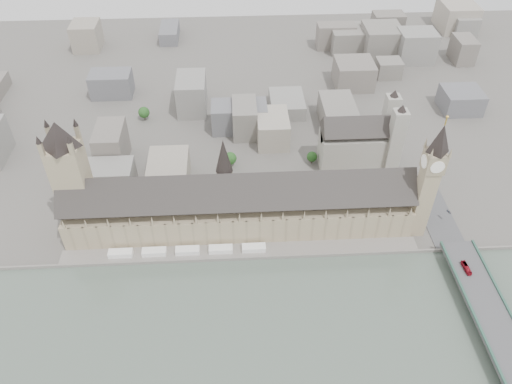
{
  "coord_description": "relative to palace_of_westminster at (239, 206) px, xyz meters",
  "views": [
    {
      "loc": [
        -2.18,
        -262.41,
        284.38
      ],
      "look_at": [
        13.2,
        20.64,
        35.9
      ],
      "focal_mm": 35.0,
      "sensor_mm": 36.0,
      "label": 1
    }
  ],
  "objects": [
    {
      "name": "ground",
      "position": [
        0.0,
        -19.7,
        -22.71
      ],
      "size": [
        900.0,
        900.0,
        0.0
      ],
      "primitive_type": "plane",
      "color": "#595651",
      "rests_on": "ground"
    },
    {
      "name": "embankment_wall",
      "position": [
        0.0,
        -34.7,
        -21.21
      ],
      "size": [
        600.0,
        1.5,
        3.0
      ],
      "primitive_type": "cube",
      "color": "slate",
      "rests_on": "ground"
    },
    {
      "name": "river_terrace",
      "position": [
        0.0,
        -27.2,
        -21.71
      ],
      "size": [
        270.0,
        15.0,
        2.0
      ],
      "primitive_type": "cube",
      "color": "slate",
      "rests_on": "ground"
    },
    {
      "name": "terrace_tents",
      "position": [
        -40.0,
        -26.7,
        -18.71
      ],
      "size": [
        118.0,
        7.0,
        4.0
      ],
      "color": "white",
      "rests_on": "river_terrace"
    },
    {
      "name": "palace_of_westminster",
      "position": [
        0.0,
        0.0,
        0.0
      ],
      "size": [
        265.0,
        40.73,
        55.44
      ],
      "color": "tan",
      "rests_on": "ground"
    },
    {
      "name": "elizabeth_tower",
      "position": [
        138.0,
        -11.7,
        35.38
      ],
      "size": [
        17.0,
        17.0,
        107.5
      ],
      "color": "tan",
      "rests_on": "ground"
    },
    {
      "name": "victoria_tower",
      "position": [
        -122.0,
        6.3,
        32.5
      ],
      "size": [
        30.0,
        30.0,
        100.0
      ],
      "color": "tan",
      "rests_on": "ground"
    },
    {
      "name": "central_tower",
      "position": [
        -10.0,
        6.3,
        35.21
      ],
      "size": [
        13.0,
        13.0,
        48.0
      ],
      "color": "#9C886C",
      "rests_on": "ground"
    },
    {
      "name": "westminster_bridge",
      "position": [
        162.0,
        -107.2,
        -17.58
      ],
      "size": [
        25.0,
        325.0,
        10.25
      ],
      "primitive_type": "cube",
      "color": "#474749",
      "rests_on": "ground"
    },
    {
      "name": "westminster_abbey",
      "position": [
        110.92,
        75.3,
        2.38
      ],
      "size": [
        68.0,
        36.0,
        64.0
      ],
      "color": "gray",
      "rests_on": "ground"
    },
    {
      "name": "city_skyline_inland",
      "position": [
        0.0,
        225.3,
        -3.71
      ],
      "size": [
        720.0,
        360.0,
        38.0
      ],
      "primitive_type": null,
      "color": "gray",
      "rests_on": "ground"
    },
    {
      "name": "park_trees",
      "position": [
        -10.0,
        40.3,
        -15.21
      ],
      "size": [
        110.0,
        30.0,
        15.0
      ],
      "primitive_type": null,
      "color": "#184518",
      "rests_on": "ground"
    },
    {
      "name": "red_bus_north",
      "position": [
        158.75,
        -61.19,
        -10.74
      ],
      "size": [
        3.66,
        12.48,
        3.43
      ],
      "primitive_type": "imported",
      "rotation": [
        0.0,
        0.0,
        0.06
      ],
      "color": "maroon",
      "rests_on": "westminster_bridge"
    },
    {
      "name": "car_approach",
      "position": [
        167.07,
        -2.74,
        -11.82
      ],
      "size": [
        3.25,
        4.69,
        1.26
      ],
      "primitive_type": "imported",
      "rotation": [
        0.0,
        0.0,
        0.38
      ],
      "color": "gray",
      "rests_on": "westminster_bridge"
    }
  ]
}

